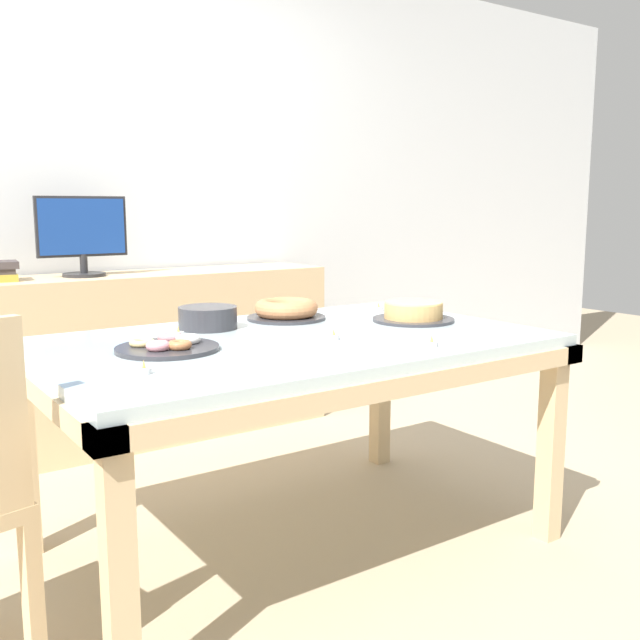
{
  "coord_description": "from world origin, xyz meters",
  "views": [
    {
      "loc": [
        -1.27,
        -1.99,
        1.18
      ],
      "look_at": [
        0.07,
        -0.06,
        0.81
      ],
      "focal_mm": 40.0,
      "sensor_mm": 36.0,
      "label": 1
    }
  ],
  "objects_px": {
    "pastry_platter": "(168,346)",
    "tealight_right_edge": "(432,344)",
    "tealight_near_front": "(379,308)",
    "computer_monitor": "(82,236)",
    "cake_golden_bundt": "(286,310)",
    "tealight_left_edge": "(334,337)",
    "cake_chocolate_round": "(413,313)",
    "plate_stack": "(208,318)",
    "tealight_centre": "(144,370)",
    "tealight_near_cakes": "(178,334)"
  },
  "relations": [
    {
      "from": "tealight_near_front",
      "to": "tealight_right_edge",
      "type": "bearing_deg",
      "value": -117.32
    },
    {
      "from": "plate_stack",
      "to": "tealight_near_cakes",
      "type": "bearing_deg",
      "value": -149.8
    },
    {
      "from": "computer_monitor",
      "to": "tealight_near_cakes",
      "type": "bearing_deg",
      "value": -92.39
    },
    {
      "from": "tealight_near_cakes",
      "to": "tealight_centre",
      "type": "distance_m",
      "value": 0.54
    },
    {
      "from": "pastry_platter",
      "to": "tealight_right_edge",
      "type": "height_order",
      "value": "pastry_platter"
    },
    {
      "from": "computer_monitor",
      "to": "tealight_near_cakes",
      "type": "height_order",
      "value": "computer_monitor"
    },
    {
      "from": "plate_stack",
      "to": "tealight_right_edge",
      "type": "distance_m",
      "value": 0.83
    },
    {
      "from": "cake_chocolate_round",
      "to": "tealight_right_edge",
      "type": "bearing_deg",
      "value": -125.6
    },
    {
      "from": "tealight_right_edge",
      "to": "tealight_centre",
      "type": "bearing_deg",
      "value": 169.5
    },
    {
      "from": "plate_stack",
      "to": "tealight_near_cakes",
      "type": "distance_m",
      "value": 0.18
    },
    {
      "from": "tealight_near_front",
      "to": "tealight_right_edge",
      "type": "relative_size",
      "value": 1.0
    },
    {
      "from": "cake_chocolate_round",
      "to": "pastry_platter",
      "type": "xyz_separation_m",
      "value": [
        -1.0,
        0.01,
        -0.02
      ]
    },
    {
      "from": "computer_monitor",
      "to": "tealight_left_edge",
      "type": "xyz_separation_m",
      "value": [
        0.35,
        -1.55,
        -0.28
      ]
    },
    {
      "from": "computer_monitor",
      "to": "tealight_near_cakes",
      "type": "distance_m",
      "value": 1.24
    },
    {
      "from": "tealight_near_front",
      "to": "tealight_near_cakes",
      "type": "height_order",
      "value": "same"
    },
    {
      "from": "tealight_near_front",
      "to": "tealight_right_edge",
      "type": "height_order",
      "value": "same"
    },
    {
      "from": "cake_golden_bundt",
      "to": "plate_stack",
      "type": "relative_size",
      "value": 1.46
    },
    {
      "from": "cake_golden_bundt",
      "to": "tealight_near_cakes",
      "type": "xyz_separation_m",
      "value": [
        -0.5,
        -0.11,
        -0.03
      ]
    },
    {
      "from": "cake_chocolate_round",
      "to": "plate_stack",
      "type": "distance_m",
      "value": 0.78
    },
    {
      "from": "computer_monitor",
      "to": "tealight_near_cakes",
      "type": "xyz_separation_m",
      "value": [
        -0.05,
        -1.21,
        -0.28
      ]
    },
    {
      "from": "tealight_left_edge",
      "to": "tealight_centre",
      "type": "relative_size",
      "value": 1.0
    },
    {
      "from": "tealight_right_edge",
      "to": "tealight_near_front",
      "type": "bearing_deg",
      "value": 62.68
    },
    {
      "from": "plate_stack",
      "to": "tealight_left_edge",
      "type": "bearing_deg",
      "value": -60.33
    },
    {
      "from": "cake_chocolate_round",
      "to": "plate_stack",
      "type": "relative_size",
      "value": 1.49
    },
    {
      "from": "plate_stack",
      "to": "tealight_near_cakes",
      "type": "relative_size",
      "value": 5.25
    },
    {
      "from": "computer_monitor",
      "to": "tealight_centre",
      "type": "height_order",
      "value": "computer_monitor"
    },
    {
      "from": "computer_monitor",
      "to": "cake_golden_bundt",
      "type": "xyz_separation_m",
      "value": [
        0.45,
        -1.1,
        -0.26
      ]
    },
    {
      "from": "cake_chocolate_round",
      "to": "tealight_near_front",
      "type": "bearing_deg",
      "value": 76.74
    },
    {
      "from": "plate_stack",
      "to": "tealight_near_cakes",
      "type": "xyz_separation_m",
      "value": [
        -0.15,
        -0.09,
        -0.03
      ]
    },
    {
      "from": "cake_golden_bundt",
      "to": "tealight_near_front",
      "type": "bearing_deg",
      "value": -2.98
    },
    {
      "from": "tealight_left_edge",
      "to": "tealight_near_front",
      "type": "bearing_deg",
      "value": 38.34
    },
    {
      "from": "cake_chocolate_round",
      "to": "tealight_near_front",
      "type": "distance_m",
      "value": 0.3
    },
    {
      "from": "pastry_platter",
      "to": "plate_stack",
      "type": "height_order",
      "value": "plate_stack"
    },
    {
      "from": "tealight_left_edge",
      "to": "tealight_right_edge",
      "type": "height_order",
      "value": "same"
    },
    {
      "from": "pastry_platter",
      "to": "cake_chocolate_round",
      "type": "bearing_deg",
      "value": -0.32
    },
    {
      "from": "cake_chocolate_round",
      "to": "tealight_right_edge",
      "type": "distance_m",
      "value": 0.51
    },
    {
      "from": "tealight_near_front",
      "to": "cake_golden_bundt",
      "type": "bearing_deg",
      "value": 177.02
    },
    {
      "from": "cake_golden_bundt",
      "to": "tealight_centre",
      "type": "distance_m",
      "value": 0.98
    },
    {
      "from": "tealight_centre",
      "to": "pastry_platter",
      "type": "bearing_deg",
      "value": 55.75
    },
    {
      "from": "computer_monitor",
      "to": "tealight_left_edge",
      "type": "distance_m",
      "value": 1.61
    },
    {
      "from": "tealight_near_front",
      "to": "tealight_left_edge",
      "type": "xyz_separation_m",
      "value": [
        -0.54,
        -0.43,
        0.0
      ]
    },
    {
      "from": "pastry_platter",
      "to": "tealight_left_edge",
      "type": "height_order",
      "value": "pastry_platter"
    },
    {
      "from": "cake_chocolate_round",
      "to": "tealight_near_cakes",
      "type": "distance_m",
      "value": 0.9
    },
    {
      "from": "cake_chocolate_round",
      "to": "tealight_left_edge",
      "type": "xyz_separation_m",
      "value": [
        -0.48,
        -0.14,
        -0.02
      ]
    },
    {
      "from": "plate_stack",
      "to": "tealight_left_edge",
      "type": "distance_m",
      "value": 0.5
    },
    {
      "from": "tealight_left_edge",
      "to": "tealight_near_cakes",
      "type": "distance_m",
      "value": 0.53
    },
    {
      "from": "pastry_platter",
      "to": "tealight_near_cakes",
      "type": "relative_size",
      "value": 7.87
    },
    {
      "from": "tealight_near_front",
      "to": "tealight_left_edge",
      "type": "relative_size",
      "value": 1.0
    },
    {
      "from": "cake_chocolate_round",
      "to": "tealight_centre",
      "type": "bearing_deg",
      "value": -167.93
    },
    {
      "from": "tealight_centre",
      "to": "tealight_left_edge",
      "type": "bearing_deg",
      "value": 9.16
    }
  ]
}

